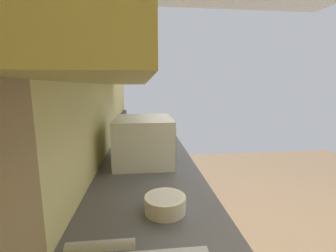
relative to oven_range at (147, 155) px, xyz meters
The scene contains 6 objects.
wall_back 1.78m from the oven_range, 165.74° to the left, with size 3.88×0.12×2.60m, color #E3D584.
counter_run 1.85m from the oven_range, behind, with size 3.11×0.66×0.92m.
upper_cabinets 2.25m from the oven_range, behind, with size 2.09×0.32×0.56m.
oven_range is the anchor object (origin of this frame).
microwave 1.70m from the oven_range, behind, with size 0.47×0.40×0.31m.
bowl 2.32m from the oven_range, behind, with size 0.18×0.18×0.07m.
Camera 1 is at (-1.63, 1.18, 1.45)m, focal length 24.34 mm.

